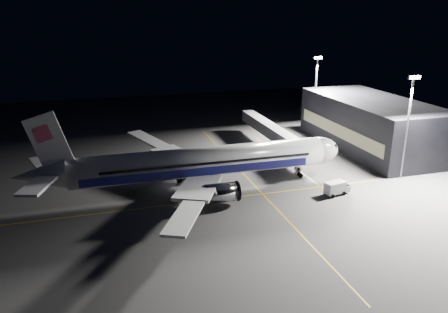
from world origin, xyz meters
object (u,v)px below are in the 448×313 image
service_truck (337,188)px  floodlight_mast_south (408,118)px  jet_bridge (273,132)px  safety_cone_a (205,178)px  safety_cone_b (210,167)px  airliner (196,163)px  floodlight_mast_north (316,87)px  safety_cone_c (153,172)px  baggage_tug (180,169)px

service_truck → floodlight_mast_south: bearing=0.9°
jet_bridge → safety_cone_a: bearing=-145.6°
floodlight_mast_south → safety_cone_b: floodlight_mast_south is taller
airliner → floodlight_mast_south: (41.08, -6.01, 7.21)m
airliner → service_truck: size_ratio=11.62×
floodlight_mast_north → safety_cone_a: 49.12m
floodlight_mast_north → floodlight_mast_south: bearing=-90.0°
jet_bridge → safety_cone_c: bearing=-166.1°
service_truck → safety_cone_c: size_ratio=8.89×
floodlight_mast_south → service_truck: size_ratio=3.91×
baggage_tug → safety_cone_b: bearing=23.2°
airliner → safety_cone_c: size_ratio=103.21×
airliner → safety_cone_a: size_ratio=107.05×
floodlight_mast_south → safety_cone_a: bearing=165.4°
floodlight_mast_south → safety_cone_b: 41.14m
airliner → safety_cone_a: bearing=57.4°
floodlight_mast_south → jet_bridge: bearing=126.8°
floodlight_mast_north → floodlight_mast_south: (0.00, -38.00, 0.00)m
safety_cone_a → floodlight_mast_south: bearing=-14.6°
service_truck → safety_cone_b: size_ratio=9.76×
airliner → safety_cone_b: 12.27m
service_truck → baggage_tug: (-25.54, 19.69, -0.64)m
jet_bridge → safety_cone_a: 25.24m
airliner → safety_cone_c: 13.58m
floodlight_mast_north → service_truck: floodlight_mast_north is taller
floodlight_mast_north → baggage_tug: 49.42m
floodlight_mast_north → baggage_tug: bearing=-152.3°
safety_cone_c → floodlight_mast_south: bearing=-19.2°
airliner → baggage_tug: (-1.45, 9.66, -4.43)m
safety_cone_b → safety_cone_c: 12.01m
safety_cone_c → jet_bridge: bearing=13.9°
airliner → service_truck: (24.10, -10.03, -3.80)m
jet_bridge → airliner: bearing=-142.0°
jet_bridge → safety_cone_b: size_ratio=63.45×
airliner → jet_bridge: (23.08, 18.06, -0.58)m
service_truck → safety_cone_c: 37.23m
floodlight_mast_south → airliner: bearing=171.7°
baggage_tug → safety_cone_b: baggage_tug is taller
airliner → safety_cone_a: 6.81m
floodlight_mast_north → safety_cone_a: bearing=-144.0°
baggage_tug → safety_cone_c: size_ratio=4.42×
floodlight_mast_north → safety_cone_b: (-35.91, -21.99, -12.10)m
service_truck → safety_cone_c: service_truck is taller
floodlight_mast_south → baggage_tug: bearing=159.8°
airliner → jet_bridge: bearing=38.0°
baggage_tug → safety_cone_a: size_ratio=4.59×
airliner → floodlight_mast_south: floodlight_mast_south is taller
floodlight_mast_north → floodlight_mast_south: size_ratio=1.00×
jet_bridge → floodlight_mast_north: (18.00, 13.93, 7.79)m
floodlight_mast_north → safety_cone_a: size_ratio=36.04×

